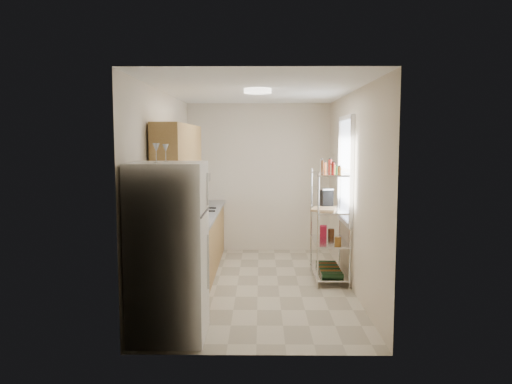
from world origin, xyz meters
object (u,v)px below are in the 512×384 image
at_px(refrigerator, 169,251).
at_px(cutting_board, 324,209).
at_px(rice_cooker, 191,210).
at_px(frying_pan_large, 196,211).
at_px(espresso_machine, 325,198).

relative_size(refrigerator, cutting_board, 4.33).
bearing_deg(rice_cooker, refrigerator, -88.51).
bearing_deg(refrigerator, rice_cooker, 91.49).
relative_size(refrigerator, frying_pan_large, 7.08).
bearing_deg(refrigerator, frying_pan_large, 91.08).
xyz_separation_m(refrigerator, rice_cooker, (-0.05, 1.99, 0.13)).
xyz_separation_m(refrigerator, espresso_machine, (1.83, 2.23, 0.27)).
distance_m(refrigerator, frying_pan_large, 2.40).
relative_size(cutting_board, espresso_machine, 1.48).
bearing_deg(rice_cooker, espresso_machine, 7.21).
distance_m(rice_cooker, espresso_machine, 1.90).
bearing_deg(rice_cooker, frying_pan_large, 89.12).
xyz_separation_m(frying_pan_large, cutting_board, (1.82, -0.47, 0.10)).
bearing_deg(frying_pan_large, cutting_board, -19.80).
bearing_deg(cutting_board, espresso_machine, 79.15).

